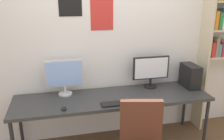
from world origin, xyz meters
TOP-DOWN VIEW (x-y plane):
  - wall_back at (-0.00, 1.02)m, footprint 4.95×0.11m
  - desk at (0.00, 0.60)m, footprint 2.55×0.68m
  - monitor_left at (-0.60, 0.81)m, footprint 0.49×0.18m
  - monitor_right at (0.60, 0.81)m, footprint 0.52×0.18m
  - pc_tower at (1.15, 0.70)m, footprint 0.17×0.34m
  - keyboard_main at (0.00, 0.37)m, footprint 0.39×0.13m
  - computer_mouse at (-0.64, 0.37)m, footprint 0.06×0.10m

SIDE VIEW (x-z plane):
  - desk at x=0.00m, z-range 0.32..1.06m
  - keyboard_main at x=0.00m, z-range 0.74..0.76m
  - computer_mouse at x=-0.64m, z-range 0.74..0.77m
  - pc_tower at x=1.15m, z-range 0.74..1.07m
  - monitor_right at x=0.60m, z-range 0.77..1.22m
  - monitor_left at x=-0.60m, z-range 0.77..1.24m
  - wall_back at x=0.00m, z-range 0.00..2.60m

